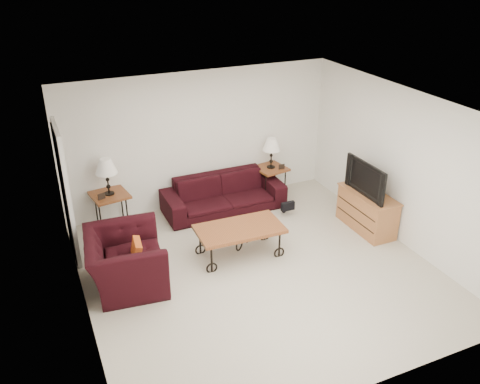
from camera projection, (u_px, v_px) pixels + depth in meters
name	position (u px, v px, depth m)	size (l,w,h in m)	color
ground	(259.00, 270.00, 7.59)	(5.00, 5.00, 0.00)	beige
wall_back	(200.00, 140.00, 9.09)	(5.00, 0.02, 2.50)	white
wall_front	(371.00, 299.00, 4.99)	(5.00, 0.02, 2.50)	white
wall_left	(76.00, 233.00, 6.13)	(0.02, 5.00, 2.50)	white
wall_right	(403.00, 167.00, 7.95)	(0.02, 5.00, 2.50)	white
ceiling	(262.00, 109.00, 6.49)	(5.00, 5.00, 0.00)	white
doorway	(65.00, 195.00, 7.60)	(0.08, 0.94, 2.04)	black
sofa	(224.00, 194.00, 9.20)	(2.20, 0.86, 0.64)	black
side_table_left	(111.00, 211.00, 8.62)	(0.59, 0.59, 0.64)	brown
side_table_right	(270.00, 182.00, 9.74)	(0.54, 0.54, 0.59)	brown
lamp_left	(107.00, 177.00, 8.34)	(0.36, 0.36, 0.64)	black
lamp_right	(271.00, 153.00, 9.48)	(0.34, 0.34, 0.59)	black
photo_frame_left	(102.00, 196.00, 8.28)	(0.13, 0.02, 0.11)	black
photo_frame_right	(282.00, 167.00, 9.52)	(0.12, 0.02, 0.10)	black
coffee_table	(240.00, 241.00, 7.86)	(1.33, 0.72, 0.50)	brown
armchair	(126.00, 261.00, 7.12)	(1.21, 1.06, 0.79)	black
throw_pillow	(136.00, 252.00, 7.08)	(0.36, 0.09, 0.36)	#B84F17
tv_stand	(367.00, 211.00, 8.57)	(0.46, 1.11, 0.67)	#9F663B
television	(370.00, 178.00, 8.29)	(1.00, 0.13, 0.57)	black
backpack	(284.00, 201.00, 9.11)	(0.39, 0.30, 0.50)	black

